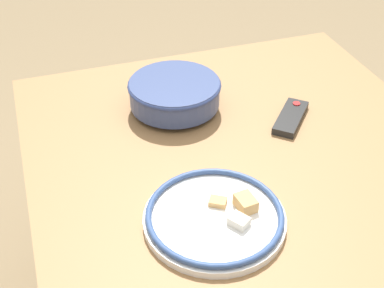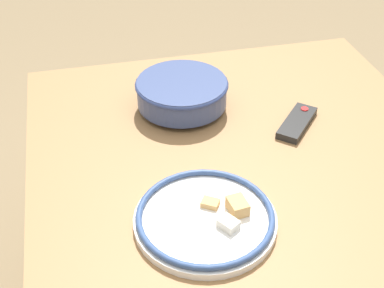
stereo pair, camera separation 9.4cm
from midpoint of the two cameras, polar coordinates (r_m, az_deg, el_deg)
name	(u,v)px [view 1 (the left image)]	position (r m, az deg, el deg)	size (l,w,h in m)	color
dining_table	(243,175)	(1.42, 3.53, -3.38)	(1.11, 1.09, 0.71)	olive
noodle_bowl	(175,93)	(1.50, -3.67, 5.41)	(0.26, 0.26, 0.09)	#384775
food_plate	(215,217)	(1.17, 0.18, -7.85)	(0.31, 0.31, 0.05)	white
tv_remote	(291,118)	(1.49, 8.72, 2.76)	(0.16, 0.16, 0.02)	black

